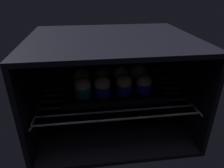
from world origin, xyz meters
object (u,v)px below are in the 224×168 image
at_px(muffin_row0_col1, 102,86).
at_px(muffin_row1_col3, 138,74).
at_px(muffin_row0_col0, 83,87).
at_px(muffin_row1_col0, 82,79).
at_px(muffin_row0_col3, 144,84).
at_px(muffin_row1_col2, 121,76).
at_px(muffin_row1_col1, 101,78).
at_px(baking_tray, 112,90).
at_px(muffin_row0_col2, 124,85).

bearing_deg(muffin_row0_col1, muffin_row1_col3, 28.50).
xyz_separation_m(muffin_row0_col0, muffin_row1_col0, (-0.00, 0.07, 0.00)).
bearing_deg(muffin_row0_col1, muffin_row0_col3, 1.04).
bearing_deg(muffin_row1_col2, muffin_row0_col1, -135.92).
bearing_deg(muffin_row0_col3, muffin_row0_col1, -178.96).
xyz_separation_m(muffin_row0_col3, muffin_row1_col0, (-0.23, 0.07, 0.00)).
bearing_deg(muffin_row0_col3, muffin_row0_col0, 179.97).
bearing_deg(muffin_row1_col3, muffin_row1_col1, -177.60).
bearing_deg(muffin_row1_col0, baking_tray, -17.26).
bearing_deg(muffin_row1_col3, muffin_row0_col0, -160.35).
height_order(baking_tray, muffin_row1_col0, muffin_row1_col0).
bearing_deg(muffin_row0_col2, muffin_row0_col1, -178.14).
bearing_deg(muffin_row1_col0, muffin_row0_col3, -17.85).
distance_m(muffin_row0_col0, muffin_row0_col3, 0.23).
height_order(muffin_row0_col1, muffin_row1_col3, muffin_row1_col3).
relative_size(muffin_row0_col0, muffin_row0_col2, 0.98).
height_order(muffin_row0_col0, muffin_row1_col1, same).
relative_size(baking_tray, muffin_row1_col2, 4.63).
bearing_deg(muffin_row0_col2, muffin_row1_col0, 154.38).
distance_m(baking_tray, muffin_row1_col2, 0.07).
height_order(baking_tray, muffin_row1_col2, muffin_row1_col2).
distance_m(muffin_row0_col1, muffin_row1_col3, 0.17).
bearing_deg(muffin_row1_col3, baking_tray, -159.72).
bearing_deg(muffin_row1_col2, muffin_row0_col2, -90.15).
xyz_separation_m(muffin_row0_col2, muffin_row1_col0, (-0.16, 0.07, 0.00)).
xyz_separation_m(muffin_row1_col1, muffin_row1_col3, (0.15, 0.01, 0.00)).
height_order(muffin_row0_col1, muffin_row0_col2, same).
height_order(muffin_row1_col0, muffin_row1_col3, muffin_row1_col3).
xyz_separation_m(muffin_row0_col1, muffin_row1_col3, (0.15, 0.08, 0.00)).
bearing_deg(muffin_row1_col2, baking_tray, -137.57).
relative_size(muffin_row1_col1, muffin_row1_col3, 0.92).
relative_size(muffin_row0_col1, muffin_row1_col1, 1.03).
bearing_deg(muffin_row0_col0, muffin_row0_col2, -0.13).
distance_m(muffin_row0_col0, muffin_row1_col1, 0.10).
relative_size(baking_tray, muffin_row1_col1, 5.02).
distance_m(muffin_row0_col0, muffin_row1_col3, 0.24).
relative_size(muffin_row0_col2, muffin_row1_col2, 0.96).
relative_size(muffin_row0_col3, muffin_row1_col3, 0.91).
xyz_separation_m(baking_tray, muffin_row1_col2, (0.04, 0.04, 0.04)).
bearing_deg(muffin_row1_col3, muffin_row0_col3, -87.26).
bearing_deg(muffin_row1_col0, muffin_row0_col0, -86.49).
height_order(muffin_row0_col0, muffin_row0_col1, muffin_row0_col1).
relative_size(muffin_row0_col3, muffin_row1_col0, 0.97).
relative_size(muffin_row1_col1, muffin_row1_col2, 0.92).
height_order(muffin_row0_col2, muffin_row1_col1, muffin_row0_col2).
relative_size(muffin_row0_col3, muffin_row1_col1, 0.99).
bearing_deg(muffin_row0_col1, muffin_row0_col0, 177.62).
distance_m(muffin_row0_col2, muffin_row0_col3, 0.08).
xyz_separation_m(muffin_row0_col2, muffin_row0_col3, (0.08, 0.00, -0.00)).
relative_size(muffin_row0_col0, muffin_row1_col2, 0.93).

